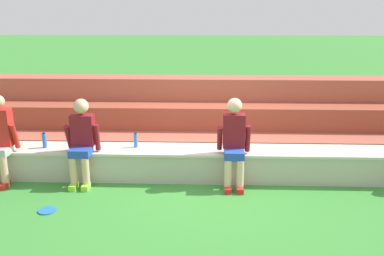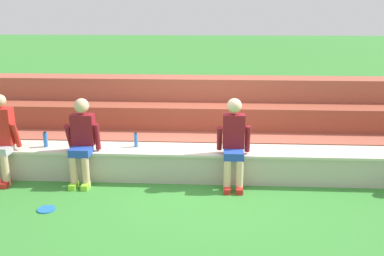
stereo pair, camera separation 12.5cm
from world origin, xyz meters
The scene contains 9 objects.
ground_plane centered at (0.00, 0.00, 0.00)m, with size 80.00×80.00×0.00m, color #388433.
stone_seating_wall centered at (0.00, 0.29, 0.26)m, with size 9.97×0.63×0.49m.
brick_bleachers centered at (0.00, 2.00, 0.51)m, with size 11.75×1.92×1.31m.
person_far_left centered at (-3.10, -0.02, 0.72)m, with size 0.49×0.49×1.39m.
person_left_of_center centered at (-1.85, 0.02, 0.72)m, with size 0.53×0.57×1.33m.
person_center centered at (0.48, 0.01, 0.73)m, with size 0.51×0.57×1.36m.
water_bottle_mid_right centered at (-2.54, 0.27, 0.61)m, with size 0.07×0.07×0.25m.
water_bottle_near_right centered at (-1.08, 0.35, 0.60)m, with size 0.06×0.06×0.24m.
frisbee centered at (-2.08, -0.98, 0.01)m, with size 0.24×0.24×0.02m, color blue.
Camera 1 is at (0.07, -6.11, 2.63)m, focal length 39.65 mm.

